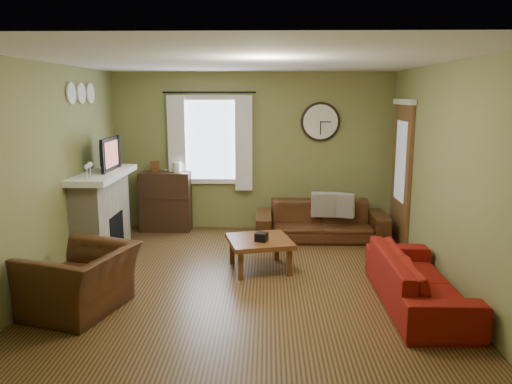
{
  "coord_description": "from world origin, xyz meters",
  "views": [
    {
      "loc": [
        0.24,
        -5.65,
        2.23
      ],
      "look_at": [
        0.1,
        0.4,
        1.05
      ],
      "focal_mm": 35.0,
      "sensor_mm": 36.0,
      "label": 1
    }
  ],
  "objects_px": {
    "sofa_brown": "(321,221)",
    "sofa_red": "(418,280)",
    "bookshelf": "(166,202)",
    "armchair": "(81,280)",
    "coffee_table": "(259,254)"
  },
  "relations": [
    {
      "from": "sofa_brown",
      "to": "sofa_red",
      "type": "height_order",
      "value": "sofa_brown"
    },
    {
      "from": "bookshelf",
      "to": "armchair",
      "type": "bearing_deg",
      "value": -94.46
    },
    {
      "from": "bookshelf",
      "to": "armchair",
      "type": "distance_m",
      "value": 3.2
    },
    {
      "from": "bookshelf",
      "to": "coffee_table",
      "type": "height_order",
      "value": "bookshelf"
    },
    {
      "from": "sofa_red",
      "to": "armchair",
      "type": "relative_size",
      "value": 1.86
    },
    {
      "from": "sofa_red",
      "to": "armchair",
      "type": "xyz_separation_m",
      "value": [
        -3.56,
        -0.25,
        0.05
      ]
    },
    {
      "from": "armchair",
      "to": "coffee_table",
      "type": "xyz_separation_m",
      "value": [
        1.84,
        1.31,
        -0.13
      ]
    },
    {
      "from": "bookshelf",
      "to": "armchair",
      "type": "xyz_separation_m",
      "value": [
        -0.25,
        -3.19,
        -0.16
      ]
    },
    {
      "from": "sofa_red",
      "to": "coffee_table",
      "type": "height_order",
      "value": "sofa_red"
    },
    {
      "from": "sofa_brown",
      "to": "sofa_red",
      "type": "xyz_separation_m",
      "value": [
        0.78,
        -2.49,
        -0.01
      ]
    },
    {
      "from": "sofa_brown",
      "to": "armchair",
      "type": "xyz_separation_m",
      "value": [
        -2.78,
        -2.74,
        0.04
      ]
    },
    {
      "from": "armchair",
      "to": "coffee_table",
      "type": "height_order",
      "value": "armchair"
    },
    {
      "from": "armchair",
      "to": "coffee_table",
      "type": "relative_size",
      "value": 1.34
    },
    {
      "from": "coffee_table",
      "to": "bookshelf",
      "type": "bearing_deg",
      "value": 130.25
    },
    {
      "from": "bookshelf",
      "to": "sofa_brown",
      "type": "xyz_separation_m",
      "value": [
        2.53,
        -0.45,
        -0.2
      ]
    }
  ]
}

